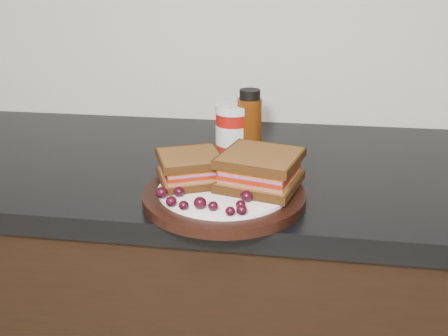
# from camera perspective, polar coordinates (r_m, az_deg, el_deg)

# --- Properties ---
(countertop) EXTENTS (3.98, 0.60, 0.04)m
(countertop) POSITION_cam_1_polar(r_m,az_deg,el_deg) (1.04, 6.45, -0.45)
(countertop) COLOR black
(countertop) RESTS_ON base_cabinets
(plate) EXTENTS (0.28, 0.28, 0.02)m
(plate) POSITION_cam_1_polar(r_m,az_deg,el_deg) (0.86, -0.00, -3.16)
(plate) COLOR black
(plate) RESTS_ON countertop
(sandwich_left) EXTENTS (0.14, 0.14, 0.05)m
(sandwich_left) POSITION_cam_1_polar(r_m,az_deg,el_deg) (0.87, -3.87, -0.00)
(sandwich_left) COLOR brown
(sandwich_left) RESTS_ON plate
(sandwich_right) EXTENTS (0.16, 0.16, 0.06)m
(sandwich_right) POSITION_cam_1_polar(r_m,az_deg,el_deg) (0.85, 4.16, -0.19)
(sandwich_right) COLOR brown
(sandwich_right) RESTS_ON plate
(grape_0) EXTENTS (0.02, 0.02, 0.02)m
(grape_0) POSITION_cam_1_polar(r_m,az_deg,el_deg) (0.82, -7.12, -2.81)
(grape_0) COLOR black
(grape_0) RESTS_ON plate
(grape_1) EXTENTS (0.02, 0.02, 0.02)m
(grape_1) POSITION_cam_1_polar(r_m,az_deg,el_deg) (0.82, -5.18, -2.71)
(grape_1) COLOR black
(grape_1) RESTS_ON plate
(grape_2) EXTENTS (0.02, 0.02, 0.02)m
(grape_2) POSITION_cam_1_polar(r_m,az_deg,el_deg) (0.79, -6.05, -3.81)
(grape_2) COLOR black
(grape_2) RESTS_ON plate
(grape_3) EXTENTS (0.02, 0.02, 0.01)m
(grape_3) POSITION_cam_1_polar(r_m,az_deg,el_deg) (0.78, -4.63, -4.27)
(grape_3) COLOR black
(grape_3) RESTS_ON plate
(grape_4) EXTENTS (0.02, 0.02, 0.02)m
(grape_4) POSITION_cam_1_polar(r_m,az_deg,el_deg) (0.78, -2.76, -3.99)
(grape_4) COLOR black
(grape_4) RESTS_ON plate
(grape_5) EXTENTS (0.02, 0.02, 0.01)m
(grape_5) POSITION_cam_1_polar(r_m,az_deg,el_deg) (0.77, -1.26, -4.36)
(grape_5) COLOR black
(grape_5) RESTS_ON plate
(grape_6) EXTENTS (0.02, 0.02, 0.01)m
(grape_6) POSITION_cam_1_polar(r_m,az_deg,el_deg) (0.76, 0.71, -4.96)
(grape_6) COLOR black
(grape_6) RESTS_ON plate
(grape_7) EXTENTS (0.02, 0.02, 0.02)m
(grape_7) POSITION_cam_1_polar(r_m,az_deg,el_deg) (0.76, 2.04, -4.82)
(grape_7) COLOR black
(grape_7) RESTS_ON plate
(grape_8) EXTENTS (0.02, 0.02, 0.01)m
(grape_8) POSITION_cam_1_polar(r_m,az_deg,el_deg) (0.77, 1.92, -4.23)
(grape_8) COLOR black
(grape_8) RESTS_ON plate
(grape_9) EXTENTS (0.02, 0.02, 0.02)m
(grape_9) POSITION_cam_1_polar(r_m,az_deg,el_deg) (0.80, 2.58, -3.22)
(grape_9) COLOR black
(grape_9) RESTS_ON plate
(grape_10) EXTENTS (0.02, 0.02, 0.02)m
(grape_10) POSITION_cam_1_polar(r_m,az_deg,el_deg) (0.81, 6.14, -3.09)
(grape_10) COLOR black
(grape_10) RESTS_ON plate
(grape_11) EXTENTS (0.02, 0.02, 0.02)m
(grape_11) POSITION_cam_1_polar(r_m,az_deg,el_deg) (0.82, 4.41, -2.85)
(grape_11) COLOR black
(grape_11) RESTS_ON plate
(grape_12) EXTENTS (0.02, 0.02, 0.02)m
(grape_12) POSITION_cam_1_polar(r_m,az_deg,el_deg) (0.82, 6.35, -2.62)
(grape_12) COLOR black
(grape_12) RESTS_ON plate
(grape_13) EXTENTS (0.02, 0.02, 0.02)m
(grape_13) POSITION_cam_1_polar(r_m,az_deg,el_deg) (0.87, 6.52, -1.29)
(grape_13) COLOR black
(grape_13) RESTS_ON plate
(grape_14) EXTENTS (0.02, 0.02, 0.02)m
(grape_14) POSITION_cam_1_polar(r_m,az_deg,el_deg) (0.89, 4.63, -0.76)
(grape_14) COLOR black
(grape_14) RESTS_ON plate
(grape_15) EXTENTS (0.02, 0.02, 0.02)m
(grape_15) POSITION_cam_1_polar(r_m,az_deg,el_deg) (0.87, 3.07, -1.11)
(grape_15) COLOR black
(grape_15) RESTS_ON plate
(grape_16) EXTENTS (0.02, 0.02, 0.02)m
(grape_16) POSITION_cam_1_polar(r_m,az_deg,el_deg) (0.90, -2.47, -0.35)
(grape_16) COLOR black
(grape_16) RESTS_ON plate
(grape_17) EXTENTS (0.02, 0.02, 0.02)m
(grape_17) POSITION_cam_1_polar(r_m,az_deg,el_deg) (0.90, -3.89, -0.57)
(grape_17) COLOR black
(grape_17) RESTS_ON plate
(grape_18) EXTENTS (0.02, 0.02, 0.02)m
(grape_18) POSITION_cam_1_polar(r_m,az_deg,el_deg) (0.89, -5.73, -0.77)
(grape_18) COLOR black
(grape_18) RESTS_ON plate
(grape_19) EXTENTS (0.02, 0.02, 0.02)m
(grape_19) POSITION_cam_1_polar(r_m,az_deg,el_deg) (0.88, -5.92, -1.05)
(grape_19) COLOR black
(grape_19) RESTS_ON plate
(grape_20) EXTENTS (0.02, 0.02, 0.02)m
(grape_20) POSITION_cam_1_polar(r_m,az_deg,el_deg) (0.85, -4.29, -1.90)
(grape_20) COLOR black
(grape_20) RESTS_ON plate
(grape_21) EXTENTS (0.02, 0.02, 0.01)m
(grape_21) POSITION_cam_1_polar(r_m,az_deg,el_deg) (0.88, -2.19, -0.96)
(grape_21) COLOR black
(grape_21) RESTS_ON plate
(grape_22) EXTENTS (0.02, 0.02, 0.02)m
(grape_22) POSITION_cam_1_polar(r_m,az_deg,el_deg) (0.88, -4.22, -0.91)
(grape_22) COLOR black
(grape_22) RESTS_ON plate
(grape_23) EXTENTS (0.02, 0.02, 0.02)m
(grape_23) POSITION_cam_1_polar(r_m,az_deg,el_deg) (0.87, -5.86, -1.21)
(grape_23) COLOR black
(grape_23) RESTS_ON plate
(condiment_jar) EXTENTS (0.10, 0.10, 0.11)m
(condiment_jar) POSITION_cam_1_polar(r_m,az_deg,el_deg) (1.06, 0.98, 4.34)
(condiment_jar) COLOR #9C110B
(condiment_jar) RESTS_ON countertop
(oil_bottle) EXTENTS (0.07, 0.07, 0.14)m
(oil_bottle) POSITION_cam_1_polar(r_m,az_deg,el_deg) (1.05, 2.91, 5.11)
(oil_bottle) COLOR #4D2107
(oil_bottle) RESTS_ON countertop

